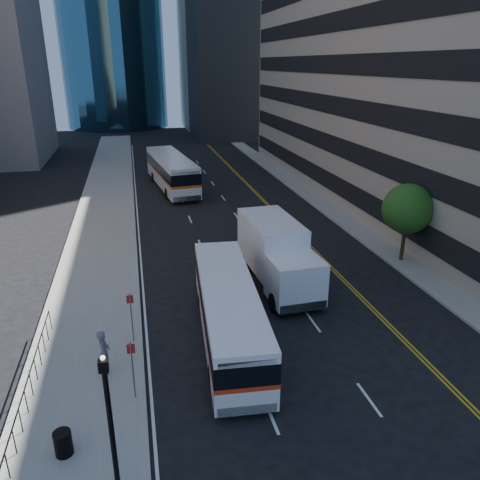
% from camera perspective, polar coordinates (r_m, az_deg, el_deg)
% --- Properties ---
extents(ground, '(160.00, 160.00, 0.00)m').
position_cam_1_polar(ground, '(22.65, 9.55, -12.49)').
color(ground, black).
rests_on(ground, ground).
extents(sidewalk_west, '(5.00, 90.00, 0.15)m').
position_cam_1_polar(sidewalk_west, '(44.18, -15.99, 3.87)').
color(sidewalk_west, gray).
rests_on(sidewalk_west, ground).
extents(sidewalk_east, '(2.00, 90.00, 0.15)m').
position_cam_1_polar(sidewalk_east, '(47.17, 8.40, 5.50)').
color(sidewalk_east, gray).
rests_on(sidewalk_east, ground).
extents(street_tree, '(3.20, 3.20, 5.10)m').
position_cam_1_polar(street_tree, '(31.61, 19.75, 3.60)').
color(street_tree, '#332114').
rests_on(street_tree, sidewalk_east).
extents(lamp_post, '(0.28, 0.28, 4.56)m').
position_cam_1_polar(lamp_post, '(14.92, -15.58, -20.14)').
color(lamp_post, black).
rests_on(lamp_post, sidewalk_west).
extents(bus_front, '(3.28, 11.23, 2.86)m').
position_cam_1_polar(bus_front, '(21.94, -1.42, -8.59)').
color(bus_front, white).
rests_on(bus_front, ground).
extents(bus_rear, '(4.43, 13.40, 3.39)m').
position_cam_1_polar(bus_rear, '(49.40, -8.35, 8.32)').
color(bus_rear, white).
rests_on(bus_rear, ground).
extents(box_truck, '(3.08, 7.94, 3.74)m').
position_cam_1_polar(box_truck, '(27.14, 4.55, -1.70)').
color(box_truck, white).
rests_on(box_truck, ground).
extents(trash_can, '(0.61, 0.61, 0.88)m').
position_cam_1_polar(trash_can, '(17.77, -20.75, -22.15)').
color(trash_can, black).
rests_on(trash_can, sidewalk_west).
extents(pedestrian, '(0.51, 0.74, 1.97)m').
position_cam_1_polar(pedestrian, '(20.65, -16.25, -12.96)').
color(pedestrian, '#5C5C63').
rests_on(pedestrian, sidewalk_west).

